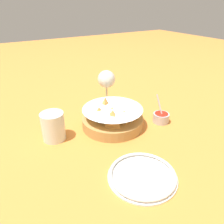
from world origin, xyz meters
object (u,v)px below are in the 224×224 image
(sauce_cup, at_px, (161,117))
(beer_mug, at_px, (53,127))
(side_plate, at_px, (142,175))
(food_basket, at_px, (112,118))
(wine_glass, at_px, (106,81))

(sauce_cup, distance_m, beer_mug, 0.38)
(sauce_cup, relative_size, side_plate, 0.56)
(sauce_cup, bearing_deg, side_plate, 128.89)
(sauce_cup, bearing_deg, beer_mug, 74.99)
(side_plate, bearing_deg, food_basket, -14.09)
(beer_mug, xyz_separation_m, side_plate, (-0.29, -0.13, -0.03))
(beer_mug, bearing_deg, food_basket, -99.51)
(sauce_cup, xyz_separation_m, side_plate, (-0.19, 0.23, -0.01))
(food_basket, xyz_separation_m, wine_glass, (0.17, -0.08, 0.07))
(beer_mug, bearing_deg, wine_glass, -63.94)
(food_basket, distance_m, beer_mug, 0.20)
(food_basket, relative_size, beer_mug, 1.94)
(food_basket, relative_size, wine_glass, 1.43)
(food_basket, height_order, wine_glass, wine_glass)
(wine_glass, bearing_deg, side_plate, 161.68)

